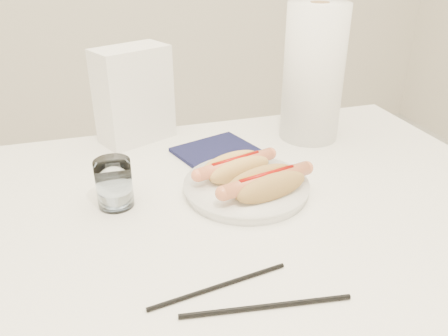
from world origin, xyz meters
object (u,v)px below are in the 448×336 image
object	(u,v)px
table	(213,234)
plate	(246,188)
hotdog_right	(266,184)
water_glass	(114,183)
paper_towel_roll	(313,74)
hotdog_left	(236,167)
napkin_box	(134,95)

from	to	relation	value
table	plate	world-z (taller)	plate
hotdog_right	plate	bearing A→B (deg)	98.57
plate	water_glass	xyz separation A→B (m)	(-0.24, 0.03, 0.04)
water_glass	table	bearing A→B (deg)	-19.58
plate	paper_towel_roll	size ratio (longest dim) A/B	0.74
hotdog_left	hotdog_right	distance (m)	0.09
water_glass	paper_towel_roll	bearing A→B (deg)	21.41
hotdog_left	hotdog_right	xyz separation A→B (m)	(0.03, -0.08, 0.00)
water_glass	napkin_box	distance (m)	0.31
table	water_glass	bearing A→B (deg)	160.42
water_glass	hotdog_right	bearing A→B (deg)	-16.15
napkin_box	hotdog_right	bearing A→B (deg)	-87.59
hotdog_left	water_glass	distance (m)	0.23
napkin_box	plate	bearing A→B (deg)	-86.96
hotdog_right	napkin_box	bearing A→B (deg)	102.81
plate	napkin_box	world-z (taller)	napkin_box
table	paper_towel_roll	size ratio (longest dim) A/B	3.88
water_glass	paper_towel_roll	distance (m)	0.52
table	water_glass	xyz separation A→B (m)	(-0.16, 0.06, 0.10)
hotdog_right	napkin_box	size ratio (longest dim) A/B	0.83
hotdog_left	water_glass	size ratio (longest dim) A/B	1.88
table	paper_towel_roll	distance (m)	0.45
hotdog_right	paper_towel_roll	xyz separation A→B (m)	(0.21, 0.26, 0.11)
hotdog_right	water_glass	distance (m)	0.27
hotdog_left	napkin_box	world-z (taller)	napkin_box
plate	hotdog_left	bearing A→B (deg)	109.64
plate	hotdog_right	world-z (taller)	hotdog_right
table	water_glass	size ratio (longest dim) A/B	13.43
water_glass	paper_towel_roll	size ratio (longest dim) A/B	0.29
plate	hotdog_left	xyz separation A→B (m)	(-0.01, 0.03, 0.03)
hotdog_left	paper_towel_roll	xyz separation A→B (m)	(0.25, 0.18, 0.11)
hotdog_left	hotdog_right	bearing A→B (deg)	-84.94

